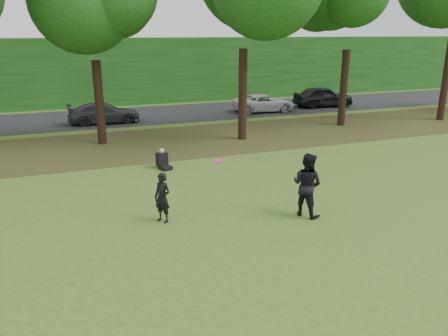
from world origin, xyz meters
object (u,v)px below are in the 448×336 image
Objects in this scene: player_right at (307,185)px; player_left at (162,198)px; frisbee at (219,161)px; seated_person at (163,161)px.

player_left is at bearing 45.81° from player_right.
seated_person is at bearing 94.56° from frisbee.
player_left is 5.41m from seated_person.
player_right is 2.80m from frisbee.
player_left is 4.12× the size of frisbee.
seated_person is (1.21, 5.25, -0.44)m from player_left.
seated_person is at bearing -4.50° from player_right.
seated_person is (-0.44, 5.56, -1.48)m from frisbee.
player_right is (4.22, -1.06, 0.23)m from player_left.
player_right is at bearing 38.34° from player_left.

